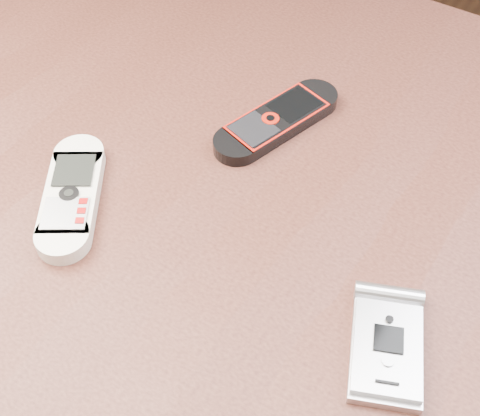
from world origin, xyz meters
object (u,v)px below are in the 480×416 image
at_px(motorola_razr, 387,347).
at_px(table, 236,282).
at_px(nokia_white, 72,195).
at_px(nokia_black_red, 277,120).

bearing_deg(motorola_razr, table, 139.80).
bearing_deg(nokia_white, motorola_razr, -30.69).
xyz_separation_m(nokia_black_red, motorola_razr, (0.19, -0.17, 0.00)).
height_order(table, nokia_white, nokia_white).
xyz_separation_m(table, nokia_black_red, (-0.03, 0.11, 0.11)).
relative_size(table, nokia_black_red, 8.17).
bearing_deg(nokia_black_red, nokia_white, -102.83).
distance_m(nokia_white, nokia_black_red, 0.21).
distance_m(table, motorola_razr, 0.21).
relative_size(table, motorola_razr, 11.92).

